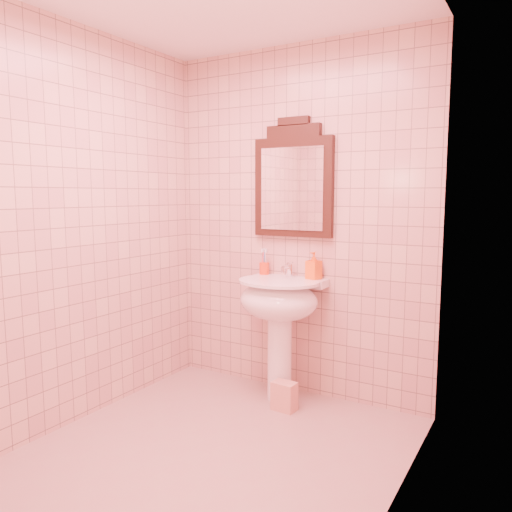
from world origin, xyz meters
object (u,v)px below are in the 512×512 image
Objects in this scene: towel at (284,396)px; pedestal_sink at (279,309)px; toothbrush_cup at (264,268)px; soap_dispenser at (314,266)px; mirror at (293,182)px.

pedestal_sink is at bearing 129.76° from towel.
toothbrush_cup is at bearing 137.50° from towel.
toothbrush_cup is at bearing -165.86° from soap_dispenser.
pedestal_sink is 4.46× the size of towel.
pedestal_sink is at bearing -37.33° from toothbrush_cup.
soap_dispenser is at bearing -0.29° from toothbrush_cup.
mirror reaches higher than soap_dispenser.
toothbrush_cup is 0.40m from soap_dispenser.
towel is (0.11, -0.34, -1.44)m from mirror.
mirror is at bearing 108.67° from towel.
mirror is at bearing -177.97° from soap_dispenser.
soap_dispenser reaches higher than pedestal_sink.
soap_dispenser is at bearing 76.37° from towel.
mirror is at bearing 10.39° from toothbrush_cup.
towel is (0.11, -0.14, -0.56)m from pedestal_sink.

